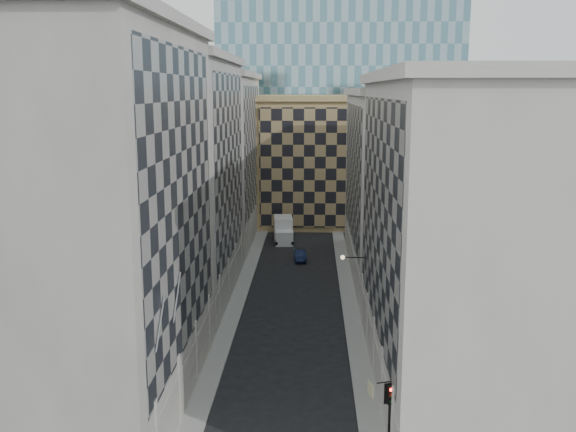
# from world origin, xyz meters

# --- Properties ---
(sidewalk_west) EXTENTS (1.50, 100.00, 0.15)m
(sidewalk_west) POSITION_xyz_m (-5.25, 30.00, 0.07)
(sidewalk_west) COLOR gray
(sidewalk_west) RESTS_ON ground
(sidewalk_east) EXTENTS (1.50, 100.00, 0.15)m
(sidewalk_east) POSITION_xyz_m (5.25, 30.00, 0.07)
(sidewalk_east) COLOR gray
(sidewalk_east) RESTS_ON ground
(bldg_left_a) EXTENTS (10.80, 22.80, 23.70)m
(bldg_left_a) POSITION_xyz_m (-10.88, 11.00, 11.82)
(bldg_left_a) COLOR gray
(bldg_left_a) RESTS_ON ground
(bldg_left_b) EXTENTS (10.80, 22.80, 22.70)m
(bldg_left_b) POSITION_xyz_m (-10.88, 33.00, 11.32)
(bldg_left_b) COLOR gray
(bldg_left_b) RESTS_ON ground
(bldg_left_c) EXTENTS (10.80, 22.80, 21.70)m
(bldg_left_c) POSITION_xyz_m (-10.88, 55.00, 10.83)
(bldg_left_c) COLOR gray
(bldg_left_c) RESTS_ON ground
(bldg_right_a) EXTENTS (10.80, 26.80, 20.70)m
(bldg_right_a) POSITION_xyz_m (10.88, 15.00, 10.32)
(bldg_right_a) COLOR beige
(bldg_right_a) RESTS_ON ground
(bldg_right_b) EXTENTS (10.80, 28.80, 19.70)m
(bldg_right_b) POSITION_xyz_m (10.89, 42.00, 9.85)
(bldg_right_b) COLOR beige
(bldg_right_b) RESTS_ON ground
(tan_block) EXTENTS (16.80, 14.80, 18.80)m
(tan_block) POSITION_xyz_m (2.00, 67.90, 9.44)
(tan_block) COLOR tan
(tan_block) RESTS_ON ground
(church_tower) EXTENTS (7.20, 7.20, 51.50)m
(church_tower) POSITION_xyz_m (0.00, 82.00, 26.95)
(church_tower) COLOR #2A2521
(church_tower) RESTS_ON ground
(flagpoles_left) EXTENTS (0.10, 6.33, 2.33)m
(flagpoles_left) POSITION_xyz_m (-5.90, 6.00, 8.00)
(flagpoles_left) COLOR gray
(flagpoles_left) RESTS_ON ground
(bracket_lamp) EXTENTS (1.98, 0.36, 0.36)m
(bracket_lamp) POSITION_xyz_m (4.38, 24.00, 6.20)
(bracket_lamp) COLOR black
(bracket_lamp) RESTS_ON ground
(traffic_light) EXTENTS (0.50, 0.49, 4.08)m
(traffic_light) POSITION_xyz_m (5.90, 5.27, 3.08)
(traffic_light) COLOR black
(traffic_light) RESTS_ON sidewalk_east
(box_truck) EXTENTS (2.84, 5.93, 3.15)m
(box_truck) POSITION_xyz_m (-2.05, 55.48, 1.37)
(box_truck) COLOR white
(box_truck) RESTS_ON ground
(dark_car) EXTENTS (1.54, 3.79, 1.22)m
(dark_car) POSITION_xyz_m (0.33, 45.83, 0.61)
(dark_car) COLOR #0E1735
(dark_car) RESTS_ON ground
(shop_sign) EXTENTS (1.24, 0.71, 0.81)m
(shop_sign) POSITION_xyz_m (4.96, 5.54, 3.83)
(shop_sign) COLOR black
(shop_sign) RESTS_ON ground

